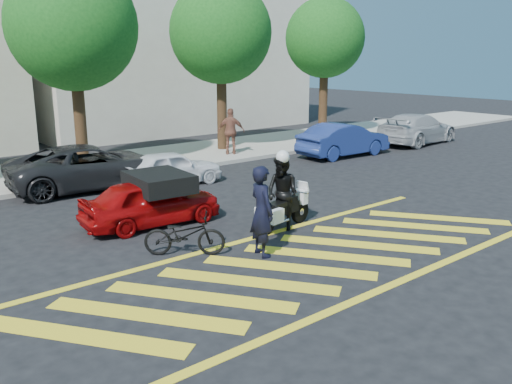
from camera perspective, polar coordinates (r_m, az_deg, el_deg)
ground at (r=11.70m, az=5.64°, el=-7.21°), size 90.00×90.00×0.00m
sidewalk at (r=21.52m, az=-17.66°, el=2.33°), size 60.00×5.00×0.15m
crosswalk at (r=11.67m, az=5.51°, el=-7.24°), size 12.33×4.00×0.01m
building_right at (r=33.20m, az=-9.64°, el=16.18°), size 16.00×8.00×11.00m
tree_center at (r=21.23m, az=-18.44°, el=15.79°), size 4.60×4.60×7.56m
tree_right at (r=24.41m, az=-3.57°, el=16.05°), size 4.40×4.40×7.41m
tree_far_right at (r=28.73m, az=7.35°, el=15.48°), size 4.00×4.00×7.10m
officer_bike at (r=11.65m, az=0.62°, el=-2.04°), size 0.60×0.80×2.00m
bicycle at (r=11.92m, az=-7.54°, el=-4.48°), size 1.76×1.58×0.93m
police_motorcycle at (r=13.59m, az=2.82°, el=-1.97°), size 1.97×0.73×0.87m
officer_moto at (r=13.47m, az=2.78°, el=-0.13°), size 0.83×1.00×1.85m
red_convertible at (r=14.12m, az=-10.98°, el=-1.02°), size 3.68×1.70×1.22m
parked_mid_left at (r=18.51m, az=-17.06°, el=2.58°), size 5.40×2.87×1.44m
parked_mid_right at (r=18.40m, az=-8.86°, el=2.53°), size 3.52×1.66×1.16m
parked_right at (r=23.73m, az=9.21°, el=5.45°), size 4.40×1.71×1.43m
parked_far_right at (r=27.99m, az=16.58°, el=6.42°), size 5.26×2.51×1.48m
pedestrian_right at (r=23.07m, az=-2.65°, el=6.39°), size 1.19×1.06×1.94m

